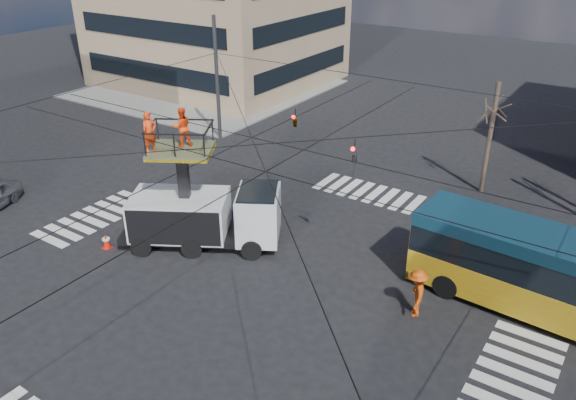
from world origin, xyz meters
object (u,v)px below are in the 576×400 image
Objects in this scene: utility_truck at (204,203)px; traffic_cone at (106,241)px; city_bus at (566,280)px; worker_ground at (137,214)px; flagger at (417,293)px.

traffic_cone is (-3.46, -2.77, -1.71)m from utility_truck.
utility_truck is 14.57m from city_bus.
city_bus reaches higher than worker_ground.
worker_ground reaches higher than traffic_cone.
utility_truck reaches higher than flagger.
flagger reaches higher than worker_ground.
flagger is at bearing -145.89° from city_bus.
flagger is (9.81, 0.36, -1.10)m from utility_truck.
traffic_cone is at bearing -158.58° from city_bus.
worker_ground is at bearing -164.27° from city_bus.
worker_ground is (-3.47, -0.88, -1.19)m from utility_truck.
traffic_cone is (-17.71, -5.77, -1.37)m from city_bus.
utility_truck is at bearing -86.31° from worker_ground.
utility_truck is 10.31× the size of traffic_cone.
utility_truck is 0.65× the size of city_bus.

